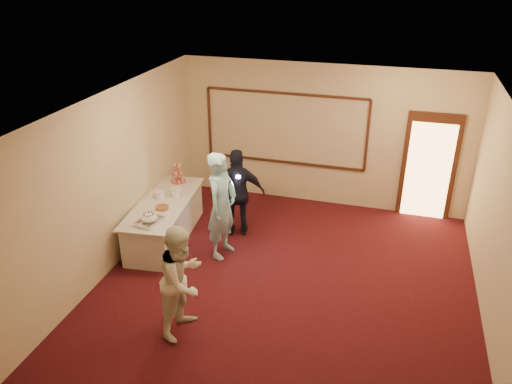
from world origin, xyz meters
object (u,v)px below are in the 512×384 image
Objects in this scene: plate_stack_b at (176,193)px; guest at (238,193)px; cupcake_stand at (178,174)px; man at (222,206)px; plate_stack_a at (160,195)px; tart at (162,208)px; pavlova_tray at (149,219)px; woman at (183,280)px; buffet_table at (165,220)px.

guest is at bearing 14.42° from plate_stack_b.
cupcake_stand is 1.75m from man.
plate_stack_a is 1.40m from man.
man is at bearing 3.32° from tart.
pavlova_tray is 1.18× the size of cupcake_stand.
guest is at bearing 12.04° from woman.
woman is (1.26, -1.44, -0.01)m from pavlova_tray.
pavlova_tray is at bearing 33.74° from guest.
tart is (0.23, -0.38, -0.05)m from plate_stack_a.
cupcake_stand is 3.49m from woman.
cupcake_stand reaches higher than plate_stack_b.
cupcake_stand is (-0.11, 0.91, 0.54)m from buffet_table.
woman reaches higher than buffet_table.
pavlova_tray reaches higher than tart.
pavlova_tray is 1.78m from guest.
pavlova_tray is at bearing -82.07° from cupcake_stand.
man reaches higher than buffet_table.
tart is 0.17× the size of woman.
cupcake_stand reaches higher than pavlova_tray.
plate_stack_a is 0.63× the size of tart.
tart is at bearing -79.41° from cupcake_stand.
buffet_table is 2.67m from woman.
cupcake_stand is (-0.24, 1.71, 0.08)m from pavlova_tray.
man reaches higher than tart.
cupcake_stand is 1.59× the size of tart.
pavlova_tray reaches higher than plate_stack_b.
pavlova_tray is 1.26m from man.
buffet_table is 1.47m from guest.
pavlova_tray is at bearing -80.92° from buffet_table.
cupcake_stand is 0.26× the size of guest.
woman is (0.15, -2.03, -0.14)m from man.
guest is (1.15, 1.36, 0.02)m from pavlova_tray.
tart is 1.14m from man.
cupcake_stand is at bearing 35.16° from woman.
guest is (-0.11, 2.80, 0.03)m from woman.
pavlova_tray is 2.65× the size of plate_stack_b.
plate_stack_a is at bearing 121.48° from tart.
plate_stack_b is at bearing 30.87° from plate_stack_a.
woman is at bearing 76.17° from guest.
man is 0.78m from guest.
woman reaches higher than plate_stack_b.
woman is at bearing -48.91° from pavlova_tray.
man is at bearing -9.64° from buffet_table.
woman is at bearing -57.08° from tart.
guest reaches higher than buffet_table.
plate_stack_a is 1.47m from guest.
woman is (1.38, -2.24, 0.45)m from buffet_table.
plate_stack_a is 0.10× the size of guest.
plate_stack_b is at bearing 36.12° from woman.
plate_stack_b is 1.17m from guest.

